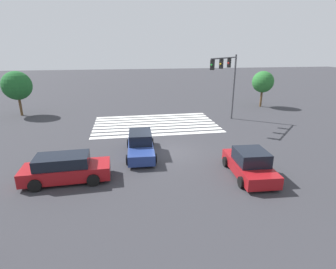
% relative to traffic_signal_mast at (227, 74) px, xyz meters
% --- Properties ---
extents(ground_plane, '(153.68, 153.68, 0.00)m').
position_rel_traffic_signal_mast_xyz_m(ground_plane, '(6.78, 6.78, -4.73)').
color(ground_plane, '#333338').
extents(crosswalk_markings, '(11.70, 7.25, 0.01)m').
position_rel_traffic_signal_mast_xyz_m(crosswalk_markings, '(6.78, -0.58, -4.73)').
color(crosswalk_markings, silver).
rests_on(crosswalk_markings, ground_plane).
extents(traffic_signal_mast, '(3.92, 3.92, 6.43)m').
position_rel_traffic_signal_mast_xyz_m(traffic_signal_mast, '(0.00, 0.00, 0.00)').
color(traffic_signal_mast, '#47474C').
rests_on(traffic_signal_mast, ground_plane).
extents(car_0, '(2.10, 4.90, 1.55)m').
position_rel_traffic_signal_mast_xyz_m(car_0, '(8.70, 6.75, -4.03)').
color(car_0, navy).
rests_on(car_0, ground_plane).
extents(car_1, '(2.30, 4.35, 1.59)m').
position_rel_traffic_signal_mast_xyz_m(car_1, '(2.75, 11.01, -4.03)').
color(car_1, maroon).
rests_on(car_1, ground_plane).
extents(car_2, '(4.73, 2.11, 1.53)m').
position_rel_traffic_signal_mast_xyz_m(car_2, '(13.04, 9.93, -3.99)').
color(car_2, maroon).
rests_on(car_2, ground_plane).
extents(tree_corner_a, '(2.59, 2.59, 4.38)m').
position_rel_traffic_signal_mast_xyz_m(tree_corner_a, '(-7.22, -6.28, -1.66)').
color(tree_corner_a, brown).
rests_on(tree_corner_a, ground_plane).
extents(tree_corner_c, '(3.02, 3.02, 4.76)m').
position_rel_traffic_signal_mast_xyz_m(tree_corner_c, '(20.78, -6.42, -1.49)').
color(tree_corner_c, brown).
rests_on(tree_corner_c, ground_plane).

